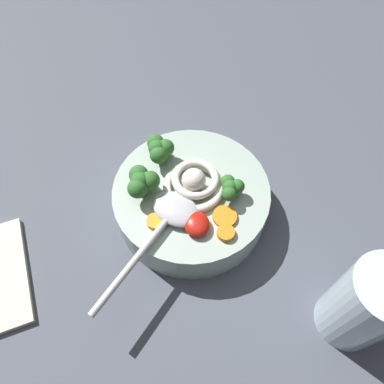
# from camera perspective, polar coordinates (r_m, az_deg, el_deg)

# --- Properties ---
(table_slab) EXTENTS (1.20, 1.20, 0.03)m
(table_slab) POSITION_cam_1_polar(r_m,az_deg,el_deg) (0.52, -3.58, -4.34)
(table_slab) COLOR #474C56
(table_slab) RESTS_ON ground
(soup_bowl) EXTENTS (0.20, 0.20, 0.05)m
(soup_bowl) POSITION_cam_1_polar(r_m,az_deg,el_deg) (0.48, 0.00, -1.59)
(soup_bowl) COLOR #9EB2A3
(soup_bowl) RESTS_ON table_slab
(noodle_pile) EXTENTS (0.08, 0.08, 0.03)m
(noodle_pile) POSITION_cam_1_polar(r_m,az_deg,el_deg) (0.45, 0.33, 1.43)
(noodle_pile) COLOR silver
(noodle_pile) RESTS_ON soup_bowl
(soup_spoon) EXTENTS (0.14, 0.15, 0.02)m
(soup_spoon) POSITION_cam_1_polar(r_m,az_deg,el_deg) (0.43, -3.61, -3.97)
(soup_spoon) COLOR #B7B7BC
(soup_spoon) RESTS_ON soup_bowl
(chili_sauce_dollop) EXTENTS (0.03, 0.03, 0.02)m
(chili_sauce_dollop) POSITION_cam_1_polar(r_m,az_deg,el_deg) (0.43, 0.72, -4.95)
(chili_sauce_dollop) COLOR #B2190F
(chili_sauce_dollop) RESTS_ON soup_bowl
(broccoli_floret_rear) EXTENTS (0.04, 0.04, 0.03)m
(broccoli_floret_rear) POSITION_cam_1_polar(r_m,az_deg,el_deg) (0.47, -5.28, 6.69)
(broccoli_floret_rear) COLOR #7A9E60
(broccoli_floret_rear) RESTS_ON soup_bowl
(broccoli_floret_center) EXTENTS (0.04, 0.03, 0.03)m
(broccoli_floret_center) POSITION_cam_1_polar(r_m,az_deg,el_deg) (0.44, 6.08, 0.70)
(broccoli_floret_center) COLOR #7A9E60
(broccoli_floret_center) RESTS_ON soup_bowl
(broccoli_floret_near_spoon) EXTENTS (0.05, 0.04, 0.04)m
(broccoli_floret_near_spoon) POSITION_cam_1_polar(r_m,az_deg,el_deg) (0.44, -7.84, 1.54)
(broccoli_floret_near_spoon) COLOR #7A9E60
(broccoli_floret_near_spoon) RESTS_ON soup_bowl
(carrot_slice_extra_a) EXTENTS (0.03, 0.03, 0.00)m
(carrot_slice_extra_a) POSITION_cam_1_polar(r_m,az_deg,el_deg) (0.44, 5.11, -3.83)
(carrot_slice_extra_a) COLOR orange
(carrot_slice_extra_a) RESTS_ON soup_bowl
(carrot_slice_extra_b) EXTENTS (0.02, 0.02, 0.01)m
(carrot_slice_extra_b) POSITION_cam_1_polar(r_m,az_deg,el_deg) (0.44, -5.72, -4.60)
(carrot_slice_extra_b) COLOR orange
(carrot_slice_extra_b) RESTS_ON soup_bowl
(carrot_slice_beside_noodles) EXTENTS (0.02, 0.02, 0.01)m
(carrot_slice_beside_noodles) POSITION_cam_1_polar(r_m,az_deg,el_deg) (0.43, 5.26, -6.34)
(carrot_slice_beside_noodles) COLOR orange
(carrot_slice_beside_noodles) RESTS_ON soup_bowl
(drinking_glass) EXTENTS (0.07, 0.07, 0.12)m
(drinking_glass) POSITION_cam_1_polar(r_m,az_deg,el_deg) (0.43, 25.35, -15.65)
(drinking_glass) COLOR silver
(drinking_glass) RESTS_ON table_slab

